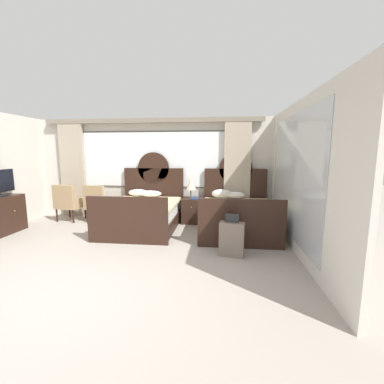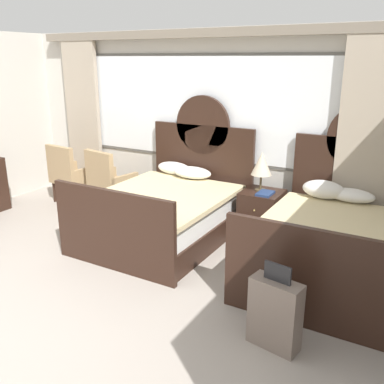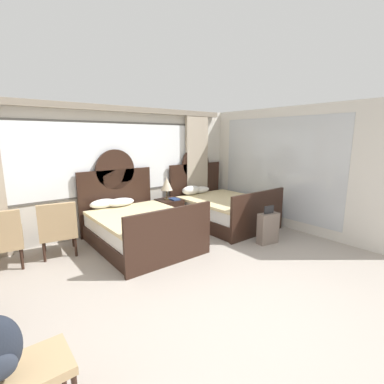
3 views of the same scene
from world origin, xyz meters
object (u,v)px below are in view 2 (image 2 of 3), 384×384
at_px(book_on_nightstand, 265,193).
at_px(nightstand_between_beds, 261,214).
at_px(suitcase_on_floor, 275,314).
at_px(armchair_by_window_centre, 70,172).
at_px(bed_near_mirror, 337,244).
at_px(bed_near_window, 167,210).
at_px(armchair_by_window_left, 109,179).
at_px(table_lamp_on_nightstand, 262,164).

bearing_deg(book_on_nightstand, nightstand_between_beds, 126.08).
xyz_separation_m(nightstand_between_beds, suitcase_on_floor, (0.91, -2.09, -0.01)).
xyz_separation_m(armchair_by_window_centre, suitcase_on_floor, (4.16, -1.89, -0.20)).
height_order(bed_near_mirror, nightstand_between_beds, bed_near_mirror).
xyz_separation_m(bed_near_window, bed_near_mirror, (2.19, 0.00, 0.00)).
relative_size(bed_near_mirror, book_on_nightstand, 8.22).
distance_m(bed_near_window, suitcase_on_floor, 2.50).
height_order(armchair_by_window_left, armchair_by_window_centre, same).
xyz_separation_m(table_lamp_on_nightstand, armchair_by_window_left, (-2.39, -0.22, -0.48)).
relative_size(armchair_by_window_left, armchair_by_window_centre, 1.00).
bearing_deg(table_lamp_on_nightstand, armchair_by_window_centre, -176.05).
bearing_deg(suitcase_on_floor, nightstand_between_beds, 113.56).
height_order(book_on_nightstand, armchair_by_window_centre, armchair_by_window_centre).
height_order(table_lamp_on_nightstand, armchair_by_window_left, table_lamp_on_nightstand).
distance_m(armchair_by_window_left, armchair_by_window_centre, 0.82).
relative_size(bed_near_window, armchair_by_window_centre, 2.20).
relative_size(nightstand_between_beds, suitcase_on_floor, 0.84).
relative_size(bed_near_mirror, armchair_by_window_left, 2.20).
height_order(armchair_by_window_centre, suitcase_on_floor, armchair_by_window_centre).
relative_size(bed_near_mirror, nightstand_between_beds, 3.36).
bearing_deg(nightstand_between_beds, armchair_by_window_left, -175.41).
xyz_separation_m(table_lamp_on_nightstand, book_on_nightstand, (0.11, -0.13, -0.34)).
bearing_deg(table_lamp_on_nightstand, suitcase_on_floor, -65.79).
distance_m(bed_near_window, armchair_by_window_left, 1.40).
relative_size(bed_near_window, table_lamp_on_nightstand, 4.15).
bearing_deg(bed_near_mirror, suitcase_on_floor, -96.93).
distance_m(armchair_by_window_left, suitcase_on_floor, 3.84).
bearing_deg(book_on_nightstand, bed_near_mirror, -26.17).
xyz_separation_m(bed_near_mirror, armchair_by_window_left, (-3.52, 0.41, 0.14)).
bearing_deg(armchair_by_window_centre, table_lamp_on_nightstand, 3.95).
relative_size(book_on_nightstand, armchair_by_window_centre, 0.27).
distance_m(nightstand_between_beds, table_lamp_on_nightstand, 0.68).
height_order(bed_near_window, book_on_nightstand, bed_near_window).
xyz_separation_m(bed_near_window, nightstand_between_beds, (1.10, 0.60, -0.05)).
distance_m(book_on_nightstand, armchair_by_window_left, 2.51).
distance_m(book_on_nightstand, armchair_by_window_centre, 3.33).
bearing_deg(nightstand_between_beds, bed_near_window, -151.36).
height_order(bed_near_mirror, table_lamp_on_nightstand, bed_near_mirror).
xyz_separation_m(nightstand_between_beds, armchair_by_window_left, (-2.43, -0.19, 0.19)).
height_order(nightstand_between_beds, suitcase_on_floor, suitcase_on_floor).
xyz_separation_m(armchair_by_window_left, armchair_by_window_centre, (-0.82, -0.00, 0.00)).
distance_m(nightstand_between_beds, armchair_by_window_centre, 3.26).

